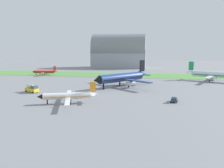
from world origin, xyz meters
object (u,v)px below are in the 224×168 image
(airplane_taxiing_turboprop, at_px, (45,72))
(fuel_truck_midfield, at_px, (32,89))
(airplane_midfield_jet, at_px, (122,78))
(airplane_foreground_turboprop, at_px, (68,96))
(airplane_parked_jet_far, at_px, (213,75))
(pushback_tug_near_gate, at_px, (174,100))

(airplane_taxiing_turboprop, height_order, fuel_truck_midfield, airplane_taxiing_turboprop)
(airplane_midfield_jet, bearing_deg, airplane_foreground_turboprop, 19.21)
(airplane_midfield_jet, relative_size, fuel_truck_midfield, 4.18)
(airplane_midfield_jet, distance_m, fuel_truck_midfield, 40.83)
(airplane_parked_jet_far, height_order, airplane_taxiing_turboprop, airplane_parked_jet_far)
(airplane_taxiing_turboprop, xyz_separation_m, airplane_foreground_turboprop, (46.36, -74.97, 0.28))
(airplane_foreground_turboprop, bearing_deg, airplane_midfield_jet, -129.67)
(airplane_taxiing_turboprop, bearing_deg, pushback_tug_near_gate, 130.94)
(airplane_parked_jet_far, distance_m, airplane_midfield_jet, 54.24)
(airplane_parked_jet_far, distance_m, fuel_truck_midfield, 95.00)
(pushback_tug_near_gate, distance_m, fuel_truck_midfield, 56.90)
(pushback_tug_near_gate, bearing_deg, airplane_parked_jet_far, 165.64)
(airplane_parked_jet_far, height_order, airplane_foreground_turboprop, airplane_parked_jet_far)
(airplane_parked_jet_far, relative_size, pushback_tug_near_gate, 7.23)
(airplane_foreground_turboprop, height_order, fuel_truck_midfield, airplane_foreground_turboprop)
(airplane_parked_jet_far, relative_size, airplane_foreground_turboprop, 1.25)
(airplane_parked_jet_far, bearing_deg, airplane_foreground_turboprop, -108.82)
(airplane_foreground_turboprop, distance_m, fuel_truck_midfield, 26.80)
(airplane_parked_jet_far, relative_size, airplane_taxiing_turboprop, 1.36)
(airplane_midfield_jet, height_order, pushback_tug_near_gate, airplane_midfield_jet)
(fuel_truck_midfield, bearing_deg, pushback_tug_near_gate, 17.64)
(airplane_foreground_turboprop, bearing_deg, airplane_parked_jet_far, -153.49)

